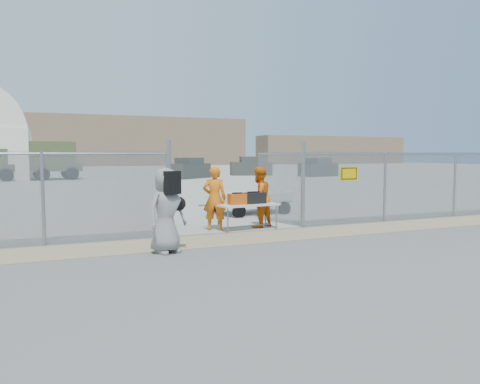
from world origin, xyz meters
name	(u,v)px	position (x,y,z in m)	size (l,w,h in m)	color
ground	(273,244)	(0.00, 0.00, 0.00)	(160.00, 160.00, 0.00)	#515151
tarmac_inside	(92,174)	(0.00, 42.00, 0.01)	(160.00, 80.00, 0.01)	#9D9B92
dirt_strip	(255,237)	(0.00, 1.00, 0.01)	(44.00, 1.60, 0.01)	#998862
distant_hills	(99,141)	(5.00, 78.00, 4.50)	(140.00, 6.00, 9.00)	#7F684F
chain_link_fence	(240,192)	(0.00, 2.00, 1.10)	(40.00, 0.20, 2.20)	gray
folding_table	(248,217)	(0.30, 2.16, 0.37)	(1.75, 0.73, 0.74)	beige
orange_bag	(237,199)	(-0.03, 2.14, 0.89)	(0.47, 0.32, 0.30)	#C94D0E
black_duffel	(254,198)	(0.51, 2.20, 0.90)	(0.64, 0.37, 0.31)	black
security_worker_left	(214,199)	(-0.58, 2.45, 0.90)	(0.66, 0.43, 1.80)	orange
security_worker_right	(259,197)	(0.81, 2.49, 0.89)	(0.86, 0.67, 1.78)	orange
visitor	(166,211)	(-2.56, 0.08, 0.92)	(0.90, 0.59, 1.85)	gray
utility_trailer	(251,202)	(1.89, 5.39, 0.41)	(3.40, 1.75, 0.82)	beige
military_truck	(38,161)	(-5.15, 32.27, 1.58)	(6.64, 2.45, 3.16)	#44542C
parked_vehicle_near	(189,168)	(7.05, 29.70, 0.89)	(3.93, 1.78, 1.78)	#393E39
parked_vehicle_mid	(251,166)	(14.50, 33.04, 0.92)	(4.07, 1.84, 1.84)	#393E39
parked_vehicle_far	(318,167)	(19.48, 28.41, 0.86)	(3.79, 1.72, 1.72)	#393E39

